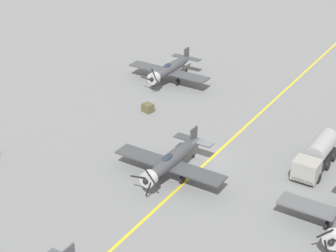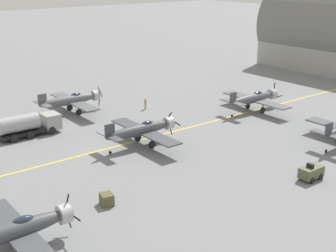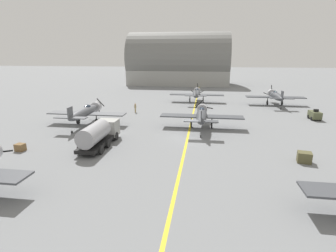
{
  "view_description": "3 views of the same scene",
  "coord_description": "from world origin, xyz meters",
  "px_view_note": "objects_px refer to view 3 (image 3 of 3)",
  "views": [
    {
      "loc": [
        -23.57,
        45.53,
        30.99
      ],
      "look_at": [
        4.39,
        1.08,
        3.44
      ],
      "focal_mm": 60.0,
      "sensor_mm": 36.0,
      "label": 1
    },
    {
      "loc": [
        45.59,
        -25.38,
        20.44
      ],
      "look_at": [
        1.56,
        8.87,
        1.63
      ],
      "focal_mm": 50.0,
      "sensor_mm": 36.0,
      "label": 2
    },
    {
      "loc": [
        2.04,
        -32.37,
        10.42
      ],
      "look_at": [
        -2.52,
        -0.39,
        1.59
      ],
      "focal_mm": 28.0,
      "sensor_mm": 36.0,
      "label": 3
    }
  ],
  "objects_px": {
    "airplane_mid_center": "(202,115)",
    "airplane_far_center": "(197,93)",
    "tow_tractor": "(315,115)",
    "hangar": "(179,63)",
    "airplane_mid_left": "(86,112)",
    "ground_crew_walking": "(135,107)",
    "supply_crate_mid_lane": "(20,147)",
    "airplane_far_right": "(276,96)",
    "supply_crate_by_tanker": "(304,157)",
    "fuel_tanker": "(99,134)"
  },
  "relations": [
    {
      "from": "airplane_far_right",
      "to": "airplane_far_center",
      "type": "height_order",
      "value": "airplane_far_center"
    },
    {
      "from": "airplane_far_right",
      "to": "tow_tractor",
      "type": "relative_size",
      "value": 4.62
    },
    {
      "from": "airplane_far_center",
      "to": "fuel_tanker",
      "type": "bearing_deg",
      "value": -94.09
    },
    {
      "from": "airplane_far_center",
      "to": "tow_tractor",
      "type": "distance_m",
      "value": 24.13
    },
    {
      "from": "fuel_tanker",
      "to": "airplane_mid_center",
      "type": "bearing_deg",
      "value": 38.75
    },
    {
      "from": "fuel_tanker",
      "to": "tow_tractor",
      "type": "bearing_deg",
      "value": 30.0
    },
    {
      "from": "supply_crate_mid_lane",
      "to": "airplane_far_center",
      "type": "bearing_deg",
      "value": 61.43
    },
    {
      "from": "airplane_mid_left",
      "to": "airplane_far_center",
      "type": "height_order",
      "value": "airplane_far_center"
    },
    {
      "from": "tow_tractor",
      "to": "supply_crate_by_tanker",
      "type": "distance_m",
      "value": 20.89
    },
    {
      "from": "hangar",
      "to": "airplane_mid_left",
      "type": "bearing_deg",
      "value": -97.95
    },
    {
      "from": "fuel_tanker",
      "to": "tow_tractor",
      "type": "relative_size",
      "value": 3.08
    },
    {
      "from": "airplane_mid_center",
      "to": "airplane_far_center",
      "type": "bearing_deg",
      "value": 102.01
    },
    {
      "from": "tow_tractor",
      "to": "ground_crew_walking",
      "type": "height_order",
      "value": "tow_tractor"
    },
    {
      "from": "airplane_mid_center",
      "to": "fuel_tanker",
      "type": "height_order",
      "value": "airplane_mid_center"
    },
    {
      "from": "hangar",
      "to": "fuel_tanker",
      "type": "bearing_deg",
      "value": -92.1
    },
    {
      "from": "airplane_mid_center",
      "to": "hangar",
      "type": "relative_size",
      "value": 0.35
    },
    {
      "from": "airplane_far_center",
      "to": "fuel_tanker",
      "type": "xyz_separation_m",
      "value": [
        -10.22,
        -30.9,
        -0.5
      ]
    },
    {
      "from": "airplane_mid_left",
      "to": "supply_crate_by_tanker",
      "type": "bearing_deg",
      "value": -22.83
    },
    {
      "from": "airplane_far_right",
      "to": "fuel_tanker",
      "type": "height_order",
      "value": "airplane_far_right"
    },
    {
      "from": "supply_crate_by_tanker",
      "to": "hangar",
      "type": "relative_size",
      "value": 0.04
    },
    {
      "from": "ground_crew_walking",
      "to": "hangar",
      "type": "bearing_deg",
      "value": 86.37
    },
    {
      "from": "airplane_far_right",
      "to": "fuel_tanker",
      "type": "relative_size",
      "value": 1.5
    },
    {
      "from": "airplane_far_right",
      "to": "supply_crate_by_tanker",
      "type": "bearing_deg",
      "value": -86.44
    },
    {
      "from": "tow_tractor",
      "to": "hangar",
      "type": "distance_m",
      "value": 57.98
    },
    {
      "from": "airplane_mid_center",
      "to": "fuel_tanker",
      "type": "distance_m",
      "value": 15.05
    },
    {
      "from": "airplane_mid_center",
      "to": "ground_crew_walking",
      "type": "height_order",
      "value": "airplane_mid_center"
    },
    {
      "from": "airplane_far_right",
      "to": "tow_tractor",
      "type": "height_order",
      "value": "airplane_far_right"
    },
    {
      "from": "airplane_far_right",
      "to": "airplane_far_center",
      "type": "distance_m",
      "value": 16.69
    },
    {
      "from": "supply_crate_by_tanker",
      "to": "supply_crate_mid_lane",
      "type": "relative_size",
      "value": 1.32
    },
    {
      "from": "airplane_mid_left",
      "to": "supply_crate_mid_lane",
      "type": "relative_size",
      "value": 12.29
    },
    {
      "from": "tow_tractor",
      "to": "supply_crate_mid_lane",
      "type": "distance_m",
      "value": 43.41
    },
    {
      "from": "tow_tractor",
      "to": "airplane_far_center",
      "type": "bearing_deg",
      "value": 146.11
    },
    {
      "from": "airplane_far_right",
      "to": "ground_crew_walking",
      "type": "height_order",
      "value": "airplane_far_right"
    },
    {
      "from": "airplane_mid_left",
      "to": "supply_crate_mid_lane",
      "type": "bearing_deg",
      "value": -103.46
    },
    {
      "from": "supply_crate_by_tanker",
      "to": "airplane_far_center",
      "type": "bearing_deg",
      "value": 110.03
    },
    {
      "from": "airplane_mid_center",
      "to": "airplane_mid_left",
      "type": "bearing_deg",
      "value": -170.21
    },
    {
      "from": "airplane_mid_center",
      "to": "airplane_far_right",
      "type": "height_order",
      "value": "airplane_far_right"
    },
    {
      "from": "airplane_far_center",
      "to": "fuel_tanker",
      "type": "distance_m",
      "value": 32.55
    },
    {
      "from": "fuel_tanker",
      "to": "ground_crew_walking",
      "type": "height_order",
      "value": "fuel_tanker"
    },
    {
      "from": "ground_crew_walking",
      "to": "supply_crate_mid_lane",
      "type": "xyz_separation_m",
      "value": [
        -7.51,
        -21.44,
        -0.53
      ]
    },
    {
      "from": "airplane_mid_center",
      "to": "tow_tractor",
      "type": "relative_size",
      "value": 4.62
    },
    {
      "from": "airplane_mid_left",
      "to": "supply_crate_by_tanker",
      "type": "relative_size",
      "value": 9.34
    },
    {
      "from": "supply_crate_by_tanker",
      "to": "ground_crew_walking",
      "type": "bearing_deg",
      "value": 138.14
    },
    {
      "from": "airplane_mid_left",
      "to": "airplane_mid_center",
      "type": "bearing_deg",
      "value": -0.1
    },
    {
      "from": "airplane_far_center",
      "to": "supply_crate_mid_lane",
      "type": "bearing_deg",
      "value": -104.35
    },
    {
      "from": "ground_crew_walking",
      "to": "supply_crate_mid_lane",
      "type": "distance_m",
      "value": 22.72
    },
    {
      "from": "fuel_tanker",
      "to": "supply_crate_mid_lane",
      "type": "distance_m",
      "value": 8.69
    },
    {
      "from": "tow_tractor",
      "to": "hangar",
      "type": "height_order",
      "value": "hangar"
    },
    {
      "from": "airplane_mid_center",
      "to": "airplane_far_center",
      "type": "relative_size",
      "value": 1.0
    },
    {
      "from": "airplane_mid_center",
      "to": "airplane_mid_left",
      "type": "relative_size",
      "value": 1.0
    }
  ]
}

